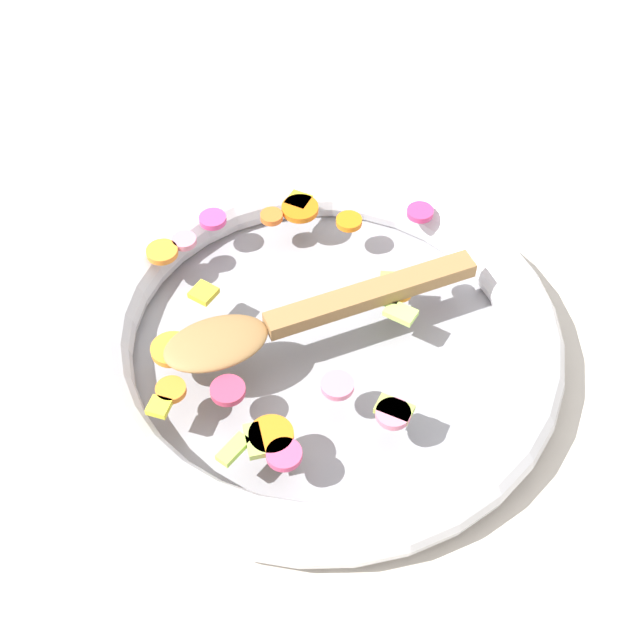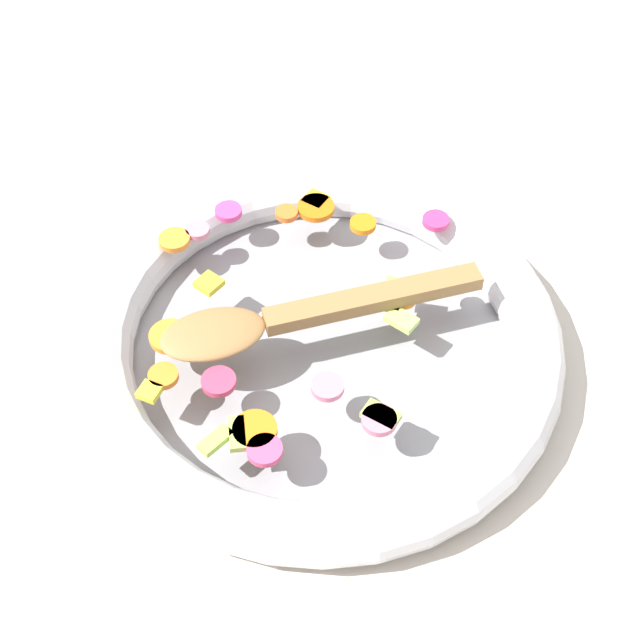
# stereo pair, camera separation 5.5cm
# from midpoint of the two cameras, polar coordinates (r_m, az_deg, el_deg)

# --- Properties ---
(ground_plane) EXTENTS (4.00, 4.00, 0.00)m
(ground_plane) POSITION_cam_midpoint_polar(r_m,az_deg,el_deg) (0.81, 1.94, -2.34)
(ground_plane) COLOR beige
(skillet) EXTENTS (0.43, 0.43, 0.05)m
(skillet) POSITION_cam_midpoint_polar(r_m,az_deg,el_deg) (0.80, 1.98, -1.37)
(skillet) COLOR gray
(skillet) RESTS_ON ground_plane
(chopped_vegetables) EXTENTS (0.34, 0.30, 0.01)m
(chopped_vegetables) POSITION_cam_midpoint_polar(r_m,az_deg,el_deg) (0.77, -0.18, 0.31)
(chopped_vegetables) COLOR orange
(chopped_vegetables) RESTS_ON skillet
(wooden_spoon) EXTENTS (0.24, 0.22, 0.01)m
(wooden_spoon) POSITION_cam_midpoint_polar(r_m,az_deg,el_deg) (0.76, 0.04, 0.09)
(wooden_spoon) COLOR olive
(wooden_spoon) RESTS_ON chopped_vegetables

